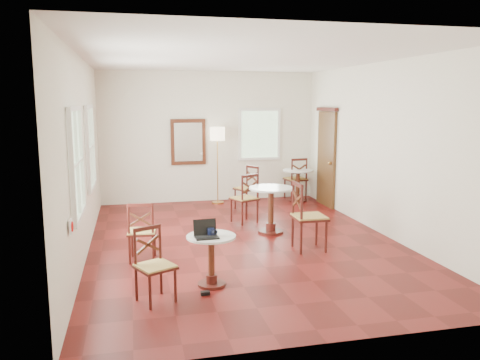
% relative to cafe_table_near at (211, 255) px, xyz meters
% --- Properties ---
extents(ground, '(7.00, 7.00, 0.00)m').
position_rel_cafe_table_near_xyz_m(ground, '(0.85, 1.78, -0.41)').
color(ground, '#5C120F').
rests_on(ground, ground).
extents(room_shell, '(5.02, 7.02, 3.01)m').
position_rel_cafe_table_near_xyz_m(room_shell, '(0.79, 2.06, 1.48)').
color(room_shell, silver).
rests_on(room_shell, ground).
extents(cafe_table_near, '(0.62, 0.62, 0.66)m').
position_rel_cafe_table_near_xyz_m(cafe_table_near, '(0.00, 0.00, 0.00)').
color(cafe_table_near, '#441711').
rests_on(cafe_table_near, ground).
extents(cafe_table_mid, '(0.78, 0.78, 0.82)m').
position_rel_cafe_table_near_xyz_m(cafe_table_mid, '(1.44, 2.23, 0.10)').
color(cafe_table_mid, '#441711').
rests_on(cafe_table_mid, ground).
extents(cafe_table_back, '(0.71, 0.71, 0.75)m').
position_rel_cafe_table_near_xyz_m(cafe_table_back, '(2.83, 4.70, 0.06)').
color(cafe_table_back, '#441711').
rests_on(cafe_table_back, ground).
extents(chair_near_a, '(0.45, 0.45, 0.89)m').
position_rel_cafe_table_near_xyz_m(chair_near_a, '(-0.83, 1.19, 0.04)').
color(chair_near_a, '#441711').
rests_on(chair_near_a, ground).
extents(chair_near_b, '(0.54, 0.54, 0.87)m').
position_rel_cafe_table_near_xyz_m(chair_near_b, '(-0.73, -0.32, 0.03)').
color(chair_near_b, '#441711').
rests_on(chair_near_b, ground).
extents(chair_mid_a, '(0.58, 0.58, 0.96)m').
position_rel_cafe_table_near_xyz_m(chair_mid_a, '(1.17, 3.05, 0.07)').
color(chair_mid_a, '#441711').
rests_on(chair_mid_a, ground).
extents(chair_mid_b, '(0.50, 0.50, 1.08)m').
position_rel_cafe_table_near_xyz_m(chair_mid_b, '(1.72, 1.15, 0.13)').
color(chair_mid_b, '#441711').
rests_on(chair_mid_b, ground).
extents(chair_back_a, '(0.52, 0.52, 1.01)m').
position_rel_cafe_table_near_xyz_m(chair_back_a, '(2.87, 4.94, 0.09)').
color(chair_back_a, '#441711').
rests_on(chair_back_a, ground).
extents(chair_back_b, '(0.59, 0.59, 0.93)m').
position_rel_cafe_table_near_xyz_m(chair_back_b, '(1.50, 4.20, 0.06)').
color(chair_back_b, '#441711').
rests_on(chair_back_b, ground).
extents(floor_lamp, '(0.34, 0.34, 1.75)m').
position_rel_cafe_table_near_xyz_m(floor_lamp, '(0.97, 4.93, 1.08)').
color(floor_lamp, '#BF8C3F').
rests_on(floor_lamp, ground).
extents(laptop, '(0.30, 0.26, 0.21)m').
position_rel_cafe_table_near_xyz_m(laptop, '(-0.07, -0.04, 0.30)').
color(laptop, black).
rests_on(laptop, cafe_table_near).
extents(mouse, '(0.11, 0.09, 0.04)m').
position_rel_cafe_table_near_xyz_m(mouse, '(0.00, -0.00, 0.27)').
color(mouse, black).
rests_on(mouse, cafe_table_near).
extents(navy_mug, '(0.13, 0.08, 0.10)m').
position_rel_cafe_table_near_xyz_m(navy_mug, '(-0.00, -0.03, 0.30)').
color(navy_mug, black).
rests_on(navy_mug, cafe_table_near).
extents(water_glass, '(0.06, 0.06, 0.10)m').
position_rel_cafe_table_near_xyz_m(water_glass, '(0.00, 0.00, 0.30)').
color(water_glass, white).
rests_on(water_glass, cafe_table_near).
extents(power_adapter, '(0.11, 0.07, 0.04)m').
position_rel_cafe_table_near_xyz_m(power_adapter, '(-0.13, -0.28, -0.38)').
color(power_adapter, black).
rests_on(power_adapter, ground).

